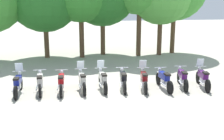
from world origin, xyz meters
The scene contains 11 objects.
ground_plane centered at (0.00, 0.00, 0.00)m, with size 80.00×80.00×0.00m, color #ADA899.
motorcycle_0 centered at (-4.54, 0.06, 0.52)m, with size 0.62×2.19×1.37m.
motorcycle_1 centered at (-3.53, 0.16, 0.50)m, with size 0.62×2.19×0.99m.
motorcycle_2 centered at (-2.52, 0.02, 0.50)m, with size 0.62×2.19×0.99m.
motorcycle_3 centered at (-1.52, 0.16, 0.52)m, with size 0.62×2.19×1.37m.
motorcycle_4 centered at (-0.51, 0.20, 0.52)m, with size 0.62×2.19×1.37m.
motorcycle_5 centered at (0.50, 0.10, 0.50)m, with size 0.62×2.19×0.99m.
motorcycle_6 centered at (1.52, -0.06, 0.52)m, with size 0.66×2.18×1.37m.
motorcycle_7 centered at (2.52, -0.15, 0.50)m, with size 0.62×2.19×0.99m.
motorcycle_8 centered at (3.53, 0.01, 0.50)m, with size 0.68×2.18×0.99m.
motorcycle_9 centered at (4.54, -0.17, 0.52)m, with size 0.66×2.19×1.37m.
Camera 1 is at (-1.97, -13.85, 4.57)m, focal length 47.67 mm.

